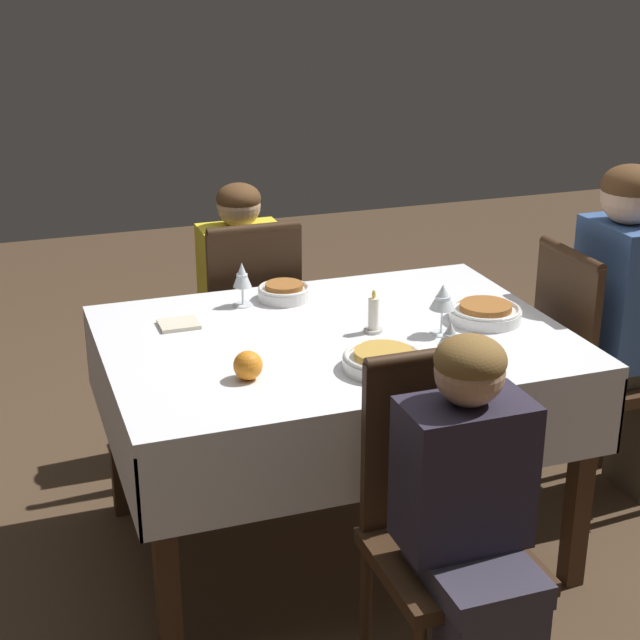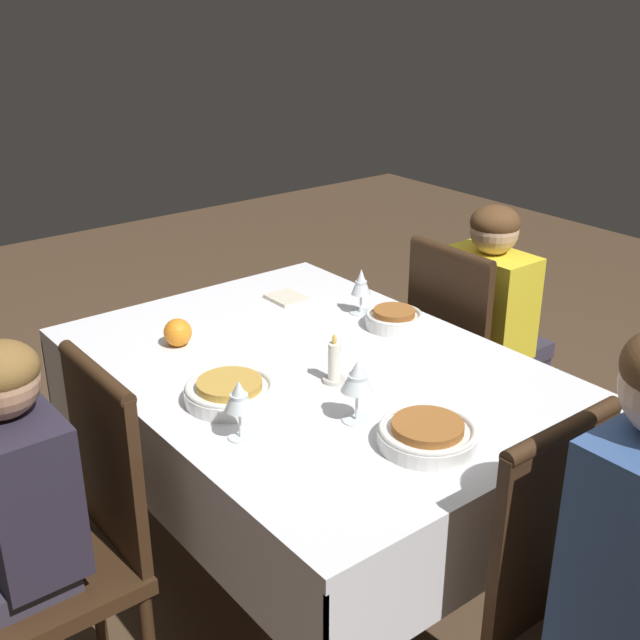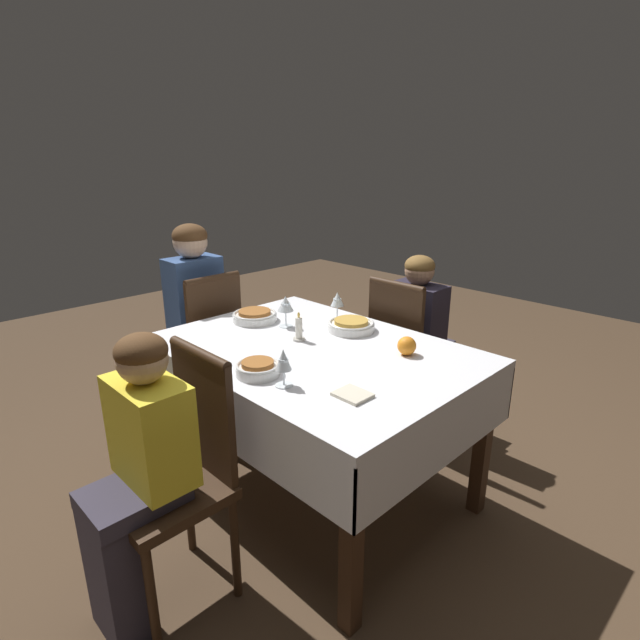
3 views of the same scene
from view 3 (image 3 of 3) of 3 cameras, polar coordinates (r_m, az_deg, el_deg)
ground_plane at (r=2.57m, az=-0.64°, el=-18.81°), size 8.00×8.00×0.00m
dining_table at (r=2.24m, az=-0.70°, el=-5.35°), size 1.38×1.00×0.74m
chair_west at (r=2.97m, az=-12.79°, el=-2.56°), size 0.37×0.37×0.94m
chair_north at (r=2.81m, az=9.64°, el=-3.58°), size 0.37×0.37×0.94m
chair_south at (r=1.88m, az=-15.50°, el=-15.88°), size 0.37×0.37×0.94m
person_adult_denim at (r=3.04m, az=-14.48°, el=0.99°), size 0.34×0.30×1.19m
person_child_dark at (r=2.91m, az=11.54°, el=-1.70°), size 0.30×0.33×1.04m
person_child_yellow at (r=1.80m, az=-20.22°, el=-16.14°), size 0.30×0.33×1.04m
bowl_west at (r=2.57m, az=-7.47°, el=0.48°), size 0.23×0.23×0.06m
wine_glass_west at (r=2.45m, az=-3.96°, el=1.76°), size 0.08×0.08×0.16m
bowl_north at (r=2.41m, az=3.58°, el=-0.60°), size 0.23×0.23×0.06m
wine_glass_north at (r=2.55m, az=1.99°, el=2.28°), size 0.07×0.07×0.15m
bowl_south at (r=1.95m, az=-7.12°, el=-5.47°), size 0.17×0.17×0.06m
wine_glass_south at (r=1.82m, az=-4.21°, el=-4.73°), size 0.07×0.07×0.15m
candle_centerpiece at (r=2.28m, az=-2.43°, el=-1.18°), size 0.06×0.06×0.13m
orange_fruit at (r=2.15m, az=9.89°, el=-2.92°), size 0.08×0.08×0.08m
napkin_red_folded at (r=1.78m, az=3.74°, el=-8.51°), size 0.12×0.10×0.01m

